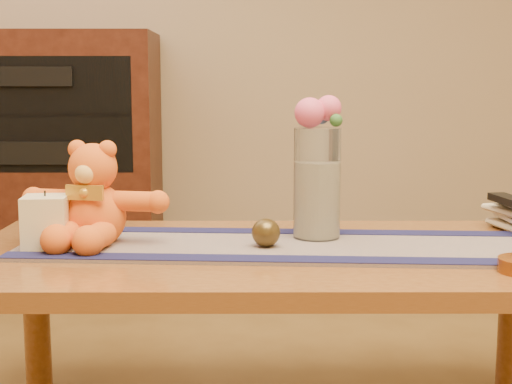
{
  "coord_description": "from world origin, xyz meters",
  "views": [
    {
      "loc": [
        -0.05,
        -1.63,
        0.82
      ],
      "look_at": [
        -0.05,
        0.0,
        0.58
      ],
      "focal_mm": 51.88,
      "sensor_mm": 36.0,
      "label": 1
    }
  ],
  "objects_px": {
    "pillar_candle": "(46,222)",
    "book_bottom": "(507,230)",
    "tv_remote": "(510,201)",
    "bronze_ball": "(266,233)",
    "glass_vase": "(317,183)",
    "teddy_bear": "(95,194)"
  },
  "relations": [
    {
      "from": "pillar_candle",
      "to": "book_bottom",
      "type": "height_order",
      "value": "pillar_candle"
    },
    {
      "from": "pillar_candle",
      "to": "tv_remote",
      "type": "height_order",
      "value": "pillar_candle"
    },
    {
      "from": "bronze_ball",
      "to": "tv_remote",
      "type": "bearing_deg",
      "value": 15.94
    },
    {
      "from": "pillar_candle",
      "to": "tv_remote",
      "type": "distance_m",
      "value": 1.11
    },
    {
      "from": "glass_vase",
      "to": "book_bottom",
      "type": "distance_m",
      "value": 0.5
    },
    {
      "from": "teddy_bear",
      "to": "glass_vase",
      "type": "height_order",
      "value": "glass_vase"
    },
    {
      "from": "book_bottom",
      "to": "tv_remote",
      "type": "height_order",
      "value": "tv_remote"
    },
    {
      "from": "glass_vase",
      "to": "bronze_ball",
      "type": "height_order",
      "value": "glass_vase"
    },
    {
      "from": "teddy_bear",
      "to": "pillar_candle",
      "type": "relative_size",
      "value": 2.83
    },
    {
      "from": "teddy_bear",
      "to": "tv_remote",
      "type": "bearing_deg",
      "value": 17.47
    },
    {
      "from": "pillar_candle",
      "to": "glass_vase",
      "type": "bearing_deg",
      "value": 9.68
    },
    {
      "from": "pillar_candle",
      "to": "book_bottom",
      "type": "bearing_deg",
      "value": 9.63
    },
    {
      "from": "book_bottom",
      "to": "teddy_bear",
      "type": "bearing_deg",
      "value": 176.59
    },
    {
      "from": "tv_remote",
      "to": "bronze_ball",
      "type": "bearing_deg",
      "value": -171.74
    },
    {
      "from": "tv_remote",
      "to": "pillar_candle",
      "type": "bearing_deg",
      "value": -178.56
    },
    {
      "from": "teddy_bear",
      "to": "bronze_ball",
      "type": "height_order",
      "value": "teddy_bear"
    },
    {
      "from": "pillar_candle",
      "to": "glass_vase",
      "type": "xyz_separation_m",
      "value": [
        0.61,
        0.1,
        0.07
      ]
    },
    {
      "from": "glass_vase",
      "to": "tv_remote",
      "type": "bearing_deg",
      "value": 8.39
    },
    {
      "from": "glass_vase",
      "to": "book_bottom",
      "type": "bearing_deg",
      "value": 9.57
    },
    {
      "from": "pillar_candle",
      "to": "bronze_ball",
      "type": "distance_m",
      "value": 0.49
    },
    {
      "from": "book_bottom",
      "to": "pillar_candle",
      "type": "bearing_deg",
      "value": 178.95
    },
    {
      "from": "glass_vase",
      "to": "tv_remote",
      "type": "distance_m",
      "value": 0.49
    }
  ]
}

